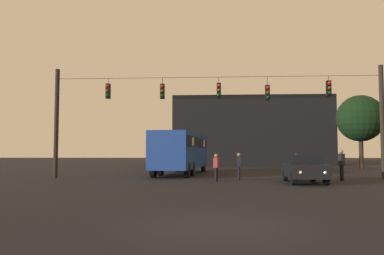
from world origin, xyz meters
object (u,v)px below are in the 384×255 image
(pedestrian_crossing_left, at_px, (216,166))
(pedestrian_crossing_right, at_px, (239,165))
(car_near_right, at_px, (304,168))
(tree_left_silhouette, at_px, (360,119))
(pedestrian_near_bus, at_px, (296,165))
(city_bus, at_px, (182,149))
(pedestrian_crossing_center, at_px, (341,163))

(pedestrian_crossing_left, height_order, pedestrian_crossing_right, pedestrian_crossing_right)
(car_near_right, relative_size, tree_left_silhouette, 0.60)
(car_near_right, height_order, pedestrian_crossing_left, pedestrian_crossing_left)
(pedestrian_crossing_right, height_order, pedestrian_near_bus, pedestrian_crossing_right)
(city_bus, bearing_deg, pedestrian_near_bus, -31.01)
(car_near_right, distance_m, pedestrian_crossing_center, 3.11)
(city_bus, distance_m, pedestrian_crossing_left, 7.69)
(pedestrian_crossing_left, distance_m, pedestrian_crossing_center, 7.32)
(city_bus, height_order, pedestrian_crossing_center, city_bus)
(pedestrian_crossing_center, bearing_deg, pedestrian_crossing_left, -171.35)
(pedestrian_crossing_right, height_order, tree_left_silhouette, tree_left_silhouette)
(car_near_right, bearing_deg, pedestrian_near_bus, 85.22)
(car_near_right, xyz_separation_m, pedestrian_crossing_right, (-3.34, 1.97, 0.09))
(city_bus, bearing_deg, tree_left_silhouette, 30.88)
(pedestrian_crossing_right, bearing_deg, pedestrian_crossing_left, -135.87)
(city_bus, xyz_separation_m, pedestrian_crossing_left, (2.54, -7.19, -1.01))
(car_near_right, distance_m, pedestrian_near_bus, 3.36)
(pedestrian_near_bus, bearing_deg, city_bus, 148.99)
(city_bus, height_order, pedestrian_crossing_left, city_bus)
(car_near_right, height_order, pedestrian_crossing_center, pedestrian_crossing_center)
(tree_left_silhouette, bearing_deg, city_bus, -149.12)
(car_near_right, relative_size, pedestrian_near_bus, 2.86)
(car_near_right, xyz_separation_m, pedestrian_near_bus, (0.28, 3.35, 0.06))
(city_bus, height_order, car_near_right, city_bus)
(car_near_right, bearing_deg, pedestrian_crossing_right, 149.44)
(pedestrian_crossing_left, relative_size, pedestrian_crossing_center, 0.86)
(pedestrian_crossing_left, bearing_deg, tree_left_silhouette, 50.26)
(car_near_right, distance_m, pedestrian_crossing_left, 4.73)
(pedestrian_crossing_center, relative_size, pedestrian_near_bus, 1.17)
(pedestrian_crossing_left, distance_m, pedestrian_crossing_right, 1.88)
(city_bus, xyz_separation_m, car_near_right, (7.22, -7.86, -1.07))
(car_near_right, bearing_deg, pedestrian_crossing_left, 171.95)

